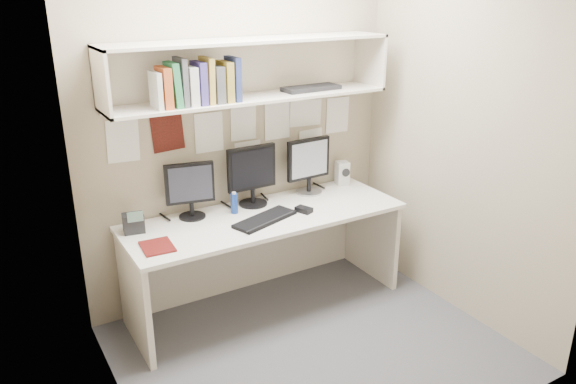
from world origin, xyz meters
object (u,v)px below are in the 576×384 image
keyboard (265,219)px  desk_phone (134,223)px  monitor_center (252,173)px  maroon_notebook (157,247)px  desk (266,260)px  speaker (342,173)px  monitor_left (190,187)px  monitor_right (309,163)px

keyboard → desk_phone: size_ratio=2.96×
monitor_center → maroon_notebook: 0.94m
keyboard → desk_phone: desk_phone is taller
desk → monitor_center: (0.01, 0.22, 0.61)m
keyboard → maroon_notebook: size_ratio=2.10×
desk → maroon_notebook: maroon_notebook is taller
keyboard → speaker: 0.96m
monitor_center → speaker: (0.82, 0.02, -0.15)m
monitor_left → keyboard: monitor_left is taller
monitor_right → keyboard: monitor_right is taller
desk → monitor_left: size_ratio=5.11×
monitor_center → keyboard: (-0.07, -0.32, -0.23)m
desk → speaker: 0.99m
desk_phone → maroon_notebook: bearing=-70.3°
speaker → maroon_notebook: speaker is taller
desk → maroon_notebook: 0.91m
maroon_notebook → desk_phone: 0.31m
monitor_right → monitor_center: bearing=177.0°
monitor_center → desk: bearing=-95.1°
speaker → desk_phone: 1.72m
desk → keyboard: size_ratio=4.17×
desk → maroon_notebook: size_ratio=8.74×
monitor_right → desk: bearing=-159.4°
monitor_center → speaker: 0.84m
maroon_notebook → desk_phone: size_ratio=1.41×
monitor_center → maroon_notebook: (-0.84, -0.35, -0.24)m
desk_phone → monitor_right: bearing=11.6°
keyboard → monitor_right: bearing=11.4°
desk → maroon_notebook: bearing=-170.9°
desk → monitor_right: 0.81m
monitor_right → maroon_notebook: bearing=-168.2°
monitor_center → desk_phone: 0.91m
desk → monitor_center: bearing=86.1°
desk → monitor_left: bearing=154.5°
desk → monitor_right: bearing=23.6°
monitor_right → keyboard: bearing=-153.0°
desk_phone → speaker: bearing=11.9°
speaker → desk_phone: speaker is taller
keyboard → monitor_center: bearing=59.1°
maroon_notebook → desk_phone: (-0.05, 0.30, 0.06)m
desk_phone → monitor_left: bearing=16.1°
desk → desk_phone: (-0.88, 0.17, 0.43)m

